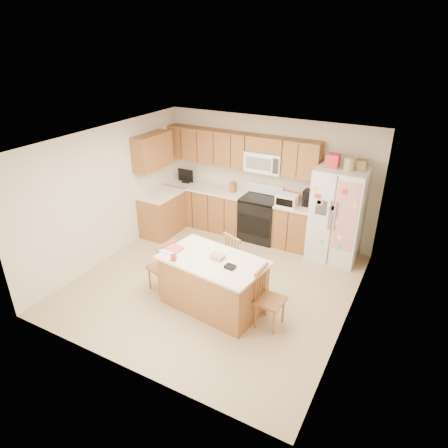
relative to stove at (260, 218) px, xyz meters
The scene contains 9 objects.
ground 1.99m from the stove, 90.00° to the right, with size 4.50×4.50×0.00m, color tan.
room_shell 2.16m from the stove, 90.00° to the right, with size 4.60×4.60×2.52m.
cabinetry 1.09m from the stove, behind, with size 3.36×1.56×2.15m.
stove is the anchor object (origin of this frame).
refrigerator 1.63m from the stove, ahead, with size 0.90×0.79×2.04m.
island 2.52m from the stove, 83.03° to the right, with size 1.74×1.12×0.96m.
windsor_chair_left 2.59m from the stove, 104.95° to the right, with size 0.49×0.50×0.94m.
windsor_chair_back 1.78m from the stove, 78.37° to the right, with size 0.53×0.52×0.97m.
windsor_chair_right 2.79m from the stove, 63.60° to the right, with size 0.41×0.43×0.95m.
Camera 1 is at (2.93, -5.06, 3.99)m, focal length 32.00 mm.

